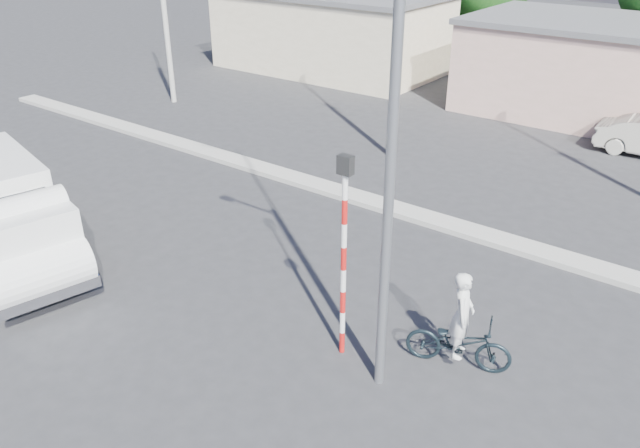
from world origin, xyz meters
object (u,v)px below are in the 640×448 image
Objects in this scene: truck at (3,216)px; streetlight at (383,138)px; traffic_pole at (344,243)px; bicycle at (459,343)px; cyclist at (460,327)px.

truck is 10.54m from streetlight.
traffic_pole is 2.56m from streetlight.
cyclist is (0.00, 0.00, 0.38)m from bicycle.
streetlight reaches higher than truck.
traffic_pole reaches higher than truck.
traffic_pole is (-2.09, -1.05, 1.67)m from cyclist.
streetlight is (0.94, -0.30, 2.37)m from traffic_pole.
truck is at bearing 88.21° from cyclist.
bicycle is 0.38m from cyclist.
traffic_pole is 0.48× the size of streetlight.
cyclist reaches higher than bicycle.
streetlight reaches higher than traffic_pole.
traffic_pole reaches higher than cyclist.
streetlight is (9.75, 1.92, 3.53)m from truck.
cyclist is 4.41m from streetlight.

